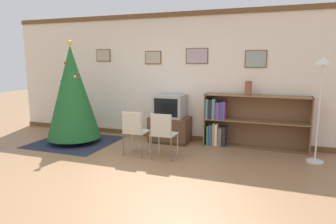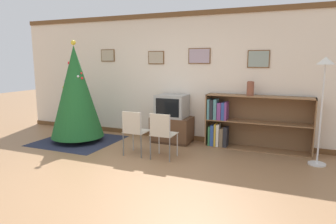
{
  "view_description": "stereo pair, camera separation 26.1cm",
  "coord_description": "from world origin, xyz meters",
  "px_view_note": "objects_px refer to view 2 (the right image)",
  "views": [
    {
      "loc": [
        2.06,
        -3.6,
        1.7
      ],
      "look_at": [
        0.26,
        1.38,
        0.79
      ],
      "focal_mm": 32.0,
      "sensor_mm": 36.0,
      "label": 1
    },
    {
      "loc": [
        2.3,
        -3.51,
        1.7
      ],
      "look_at": [
        0.26,
        1.38,
        0.79
      ],
      "focal_mm": 32.0,
      "sensor_mm": 36.0,
      "label": 2
    }
  ],
  "objects_px": {
    "christmas_tree": "(76,92)",
    "television": "(172,106)",
    "standing_lamp": "(324,83)",
    "vase": "(250,88)",
    "folding_chair_right": "(162,133)",
    "folding_chair_left": "(134,130)",
    "bookshelf": "(240,123)",
    "tv_console": "(172,129)"
  },
  "relations": [
    {
      "from": "folding_chair_left",
      "to": "bookshelf",
      "type": "bearing_deg",
      "value": 36.42
    },
    {
      "from": "christmas_tree",
      "to": "standing_lamp",
      "type": "bearing_deg",
      "value": 4.05
    },
    {
      "from": "christmas_tree",
      "to": "vase",
      "type": "bearing_deg",
      "value": 13.06
    },
    {
      "from": "christmas_tree",
      "to": "vase",
      "type": "xyz_separation_m",
      "value": [
        3.44,
        0.8,
        0.13
      ]
    },
    {
      "from": "folding_chair_right",
      "to": "folding_chair_left",
      "type": "bearing_deg",
      "value": 180.0
    },
    {
      "from": "bookshelf",
      "to": "standing_lamp",
      "type": "bearing_deg",
      "value": -19.91
    },
    {
      "from": "television",
      "to": "folding_chair_left",
      "type": "height_order",
      "value": "television"
    },
    {
      "from": "christmas_tree",
      "to": "television",
      "type": "xyz_separation_m",
      "value": [
        1.88,
        0.71,
        -0.28
      ]
    },
    {
      "from": "folding_chair_right",
      "to": "standing_lamp",
      "type": "distance_m",
      "value": 2.73
    },
    {
      "from": "tv_console",
      "to": "folding_chair_right",
      "type": "height_order",
      "value": "folding_chair_right"
    },
    {
      "from": "christmas_tree",
      "to": "television",
      "type": "relative_size",
      "value": 3.45
    },
    {
      "from": "standing_lamp",
      "to": "vase",
      "type": "bearing_deg",
      "value": 158.38
    },
    {
      "from": "television",
      "to": "standing_lamp",
      "type": "distance_m",
      "value": 2.84
    },
    {
      "from": "folding_chair_left",
      "to": "standing_lamp",
      "type": "distance_m",
      "value": 3.24
    },
    {
      "from": "tv_console",
      "to": "standing_lamp",
      "type": "xyz_separation_m",
      "value": [
        2.75,
        -0.39,
        1.08
      ]
    },
    {
      "from": "standing_lamp",
      "to": "tv_console",
      "type": "bearing_deg",
      "value": 171.94
    },
    {
      "from": "television",
      "to": "folding_chair_right",
      "type": "distance_m",
      "value": 1.19
    },
    {
      "from": "television",
      "to": "vase",
      "type": "bearing_deg",
      "value": 3.06
    },
    {
      "from": "vase",
      "to": "tv_console",
      "type": "bearing_deg",
      "value": -177.03
    },
    {
      "from": "folding_chair_right",
      "to": "vase",
      "type": "bearing_deg",
      "value": 43.05
    },
    {
      "from": "christmas_tree",
      "to": "television",
      "type": "bearing_deg",
      "value": 20.84
    },
    {
      "from": "folding_chair_left",
      "to": "vase",
      "type": "distance_m",
      "value": 2.31
    },
    {
      "from": "tv_console",
      "to": "standing_lamp",
      "type": "relative_size",
      "value": 0.47
    },
    {
      "from": "bookshelf",
      "to": "standing_lamp",
      "type": "relative_size",
      "value": 1.12
    },
    {
      "from": "christmas_tree",
      "to": "folding_chair_right",
      "type": "distance_m",
      "value": 2.27
    },
    {
      "from": "vase",
      "to": "standing_lamp",
      "type": "xyz_separation_m",
      "value": [
        1.19,
        -0.47,
        0.17
      ]
    },
    {
      "from": "television",
      "to": "folding_chair_left",
      "type": "distance_m",
      "value": 1.19
    },
    {
      "from": "tv_console",
      "to": "bookshelf",
      "type": "xyz_separation_m",
      "value": [
        1.39,
        0.1,
        0.23
      ]
    },
    {
      "from": "folding_chair_right",
      "to": "vase",
      "type": "height_order",
      "value": "vase"
    },
    {
      "from": "christmas_tree",
      "to": "standing_lamp",
      "type": "relative_size",
      "value": 1.19
    },
    {
      "from": "folding_chair_left",
      "to": "standing_lamp",
      "type": "xyz_separation_m",
      "value": [
        3.03,
        0.74,
        0.88
      ]
    },
    {
      "from": "tv_console",
      "to": "bookshelf",
      "type": "distance_m",
      "value": 1.42
    },
    {
      "from": "television",
      "to": "bookshelf",
      "type": "xyz_separation_m",
      "value": [
        1.39,
        0.11,
        -0.27
      ]
    },
    {
      "from": "tv_console",
      "to": "vase",
      "type": "relative_size",
      "value": 3.04
    },
    {
      "from": "television",
      "to": "standing_lamp",
      "type": "relative_size",
      "value": 0.35
    },
    {
      "from": "christmas_tree",
      "to": "folding_chair_left",
      "type": "xyz_separation_m",
      "value": [
        1.61,
        -0.41,
        -0.58
      ]
    },
    {
      "from": "christmas_tree",
      "to": "standing_lamp",
      "type": "distance_m",
      "value": 4.65
    },
    {
      "from": "christmas_tree",
      "to": "bookshelf",
      "type": "bearing_deg",
      "value": 14.06
    },
    {
      "from": "tv_console",
      "to": "folding_chair_left",
      "type": "xyz_separation_m",
      "value": [
        -0.27,
        -1.13,
        0.2
      ]
    },
    {
      "from": "folding_chair_left",
      "to": "vase",
      "type": "height_order",
      "value": "vase"
    },
    {
      "from": "tv_console",
      "to": "standing_lamp",
      "type": "height_order",
      "value": "standing_lamp"
    },
    {
      "from": "television",
      "to": "bookshelf",
      "type": "relative_size",
      "value": 0.31
    }
  ]
}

